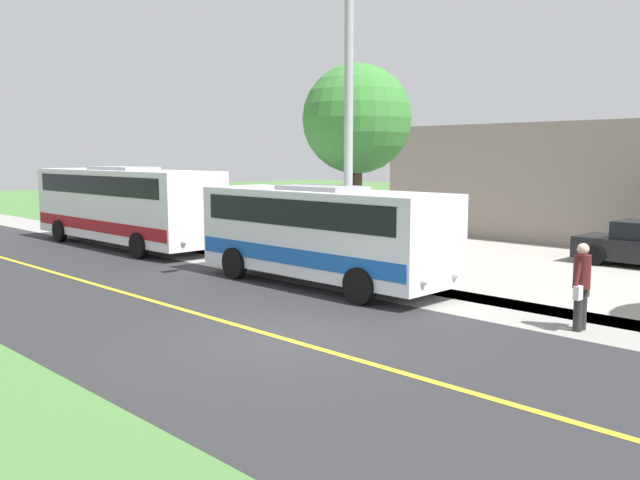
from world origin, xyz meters
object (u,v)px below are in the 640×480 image
at_px(transit_bus_rear, 124,203).
at_px(pedestrian_with_bags, 582,284).
at_px(tree_curbside, 357,120).
at_px(shuttle_bus_front, 322,230).
at_px(street_light_pole, 346,113).

height_order(transit_bus_rear, pedestrian_with_bags, transit_bus_rear).
relative_size(pedestrian_with_bags, tree_curbside, 0.28).
xyz_separation_m(shuttle_bus_front, pedestrian_with_bags, (-0.24, 7.15, -0.53)).
bearing_deg(street_light_pole, shuttle_bus_front, -47.30).
distance_m(shuttle_bus_front, tree_curbside, 4.52).
distance_m(pedestrian_with_bags, tree_curbside, 9.67).
bearing_deg(shuttle_bus_front, transit_bus_rear, -90.43).
distance_m(shuttle_bus_front, street_light_pole, 3.23).
relative_size(transit_bus_rear, street_light_pole, 1.20).
height_order(shuttle_bus_front, transit_bus_rear, transit_bus_rear).
relative_size(transit_bus_rear, tree_curbside, 1.60).
relative_size(shuttle_bus_front, pedestrian_with_bags, 4.39).
xyz_separation_m(shuttle_bus_front, tree_curbside, (-2.95, -1.37, 3.14)).
bearing_deg(tree_curbside, shuttle_bus_front, 24.94).
xyz_separation_m(shuttle_bus_front, street_light_pole, (-0.43, 0.47, 3.16)).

